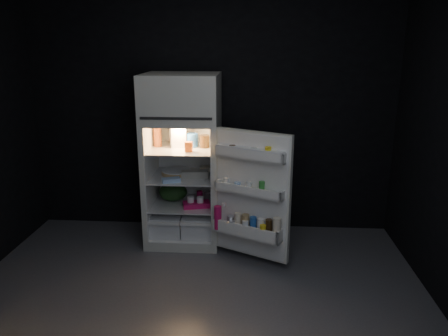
# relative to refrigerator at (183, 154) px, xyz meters

# --- Properties ---
(floor) EXTENTS (4.00, 3.40, 0.00)m
(floor) POSITION_rel_refrigerator_xyz_m (0.26, -1.32, -0.96)
(floor) COLOR #57575D
(floor) RESTS_ON ground
(wall_back) EXTENTS (4.00, 0.00, 2.70)m
(wall_back) POSITION_rel_refrigerator_xyz_m (0.26, 0.38, 0.39)
(wall_back) COLOR black
(wall_back) RESTS_ON ground
(wall_front) EXTENTS (4.00, 0.00, 2.70)m
(wall_front) POSITION_rel_refrigerator_xyz_m (0.26, -3.02, 0.39)
(wall_front) COLOR black
(wall_front) RESTS_ON ground
(refrigerator) EXTENTS (0.76, 0.71, 1.78)m
(refrigerator) POSITION_rel_refrigerator_xyz_m (0.00, 0.00, 0.00)
(refrigerator) COLOR silver
(refrigerator) RESTS_ON ground
(fridge_door) EXTENTS (0.73, 0.49, 1.22)m
(fridge_door) POSITION_rel_refrigerator_xyz_m (0.72, -0.55, -0.28)
(fridge_door) COLOR silver
(fridge_door) RESTS_ON ground
(milk_jug) EXTENTS (0.19, 0.19, 0.24)m
(milk_jug) POSITION_rel_refrigerator_xyz_m (-0.06, 0.02, 0.19)
(milk_jug) COLOR white
(milk_jug) RESTS_ON refrigerator
(mayo_jar) EXTENTS (0.13, 0.13, 0.14)m
(mayo_jar) POSITION_rel_refrigerator_xyz_m (0.10, 0.02, 0.14)
(mayo_jar) COLOR #1E4FA3
(mayo_jar) RESTS_ON refrigerator
(jam_jar) EXTENTS (0.11, 0.11, 0.13)m
(jam_jar) POSITION_rel_refrigerator_xyz_m (0.23, -0.01, 0.14)
(jam_jar) COLOR black
(jam_jar) RESTS_ON refrigerator
(amber_bottle) EXTENTS (0.09, 0.09, 0.22)m
(amber_bottle) POSITION_rel_refrigerator_xyz_m (-0.27, 0.01, 0.18)
(amber_bottle) COLOR #BB541D
(amber_bottle) RESTS_ON refrigerator
(small_carton) EXTENTS (0.08, 0.06, 0.10)m
(small_carton) POSITION_rel_refrigerator_xyz_m (0.09, -0.19, 0.12)
(small_carton) COLOR #DA5B19
(small_carton) RESTS_ON refrigerator
(egg_carton) EXTENTS (0.28, 0.13, 0.07)m
(egg_carton) POSITION_rel_refrigerator_xyz_m (0.13, -0.09, -0.19)
(egg_carton) COLOR gray
(egg_carton) RESTS_ON refrigerator
(pie) EXTENTS (0.37, 0.37, 0.04)m
(pie) POSITION_rel_refrigerator_xyz_m (-0.08, 0.01, -0.21)
(pie) COLOR #A28555
(pie) RESTS_ON refrigerator
(flat_package) EXTENTS (0.20, 0.15, 0.04)m
(flat_package) POSITION_rel_refrigerator_xyz_m (-0.09, -0.26, -0.21)
(flat_package) COLOR #92B6E2
(flat_package) RESTS_ON refrigerator
(wrapped_pkg) EXTENTS (0.12, 0.10, 0.05)m
(wrapped_pkg) POSITION_rel_refrigerator_xyz_m (0.22, 0.15, -0.20)
(wrapped_pkg) COLOR beige
(wrapped_pkg) RESTS_ON refrigerator
(produce_bag) EXTENTS (0.31, 0.26, 0.20)m
(produce_bag) POSITION_rel_refrigerator_xyz_m (-0.12, 0.02, -0.43)
(produce_bag) COLOR #193815
(produce_bag) RESTS_ON refrigerator
(yogurt_tray) EXTENTS (0.30, 0.21, 0.05)m
(yogurt_tray) POSITION_rel_refrigerator_xyz_m (0.15, -0.16, -0.50)
(yogurt_tray) COLOR #C51054
(yogurt_tray) RESTS_ON refrigerator
(small_can_red) EXTENTS (0.07, 0.07, 0.09)m
(small_can_red) POSITION_rel_refrigerator_xyz_m (0.16, 0.08, -0.48)
(small_can_red) COLOR #C51054
(small_can_red) RESTS_ON refrigerator
(small_can_silver) EXTENTS (0.08, 0.08, 0.09)m
(small_can_silver) POSITION_rel_refrigerator_xyz_m (0.25, 0.06, -0.48)
(small_can_silver) COLOR silver
(small_can_silver) RESTS_ON refrigerator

